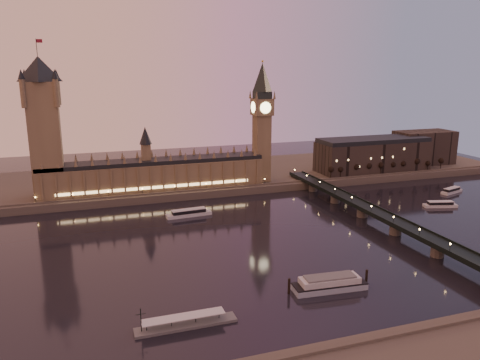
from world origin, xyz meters
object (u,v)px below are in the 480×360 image
(cruise_boat_a, at_px, (189,213))
(moored_barge, at_px, (330,283))
(cruise_boat_b, at_px, (440,204))
(pontoon_pier, at_px, (186,324))

(cruise_boat_a, bearing_deg, moored_barge, -78.08)
(cruise_boat_b, height_order, moored_barge, moored_barge)
(cruise_boat_a, xyz_separation_m, cruise_boat_b, (187.28, -39.22, -0.25))
(cruise_boat_a, relative_size, moored_barge, 0.80)
(cruise_boat_a, bearing_deg, pontoon_pier, -107.44)
(cruise_boat_b, relative_size, moored_barge, 0.63)
(pontoon_pier, bearing_deg, cruise_boat_a, 76.96)
(cruise_boat_b, distance_m, moored_barge, 175.68)
(cruise_boat_a, distance_m, pontoon_pier, 147.73)
(cruise_boat_a, height_order, moored_barge, moored_barge)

